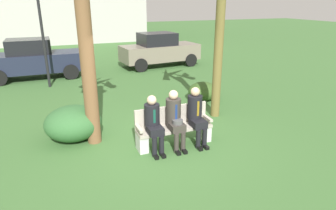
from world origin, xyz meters
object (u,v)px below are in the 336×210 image
shrub_mid_lawn (73,123)px  parked_car_near (34,59)px  seated_man_left (153,121)px  shrub_near_bench (203,91)px  park_bench (173,127)px  seated_man_right (196,113)px  parked_car_far (159,50)px  street_lamp (41,25)px  seated_man_middle (175,117)px

shrub_mid_lawn → parked_car_near: size_ratio=0.34×
seated_man_left → shrub_near_bench: (2.67, 2.72, -0.39)m
park_bench → shrub_near_bench: park_bench is taller
shrub_near_bench → shrub_mid_lawn: size_ratio=0.75×
seated_man_right → shrub_near_bench: seated_man_right is taller
parked_car_far → seated_man_left: bearing=-110.7°
seated_man_right → parked_car_far: 8.64m
parked_car_near → shrub_mid_lawn: bearing=-81.3°
shrub_near_bench → street_lamp: 6.35m
park_bench → seated_man_middle: seated_man_middle is taller
shrub_near_bench → street_lamp: (-4.79, 3.65, 2.02)m
seated_man_middle → park_bench: bearing=81.2°
seated_man_left → street_lamp: size_ratio=0.33×
seated_man_left → seated_man_right: seated_man_right is taller
shrub_near_bench → parked_car_far: 5.71m
parked_car_near → parked_car_far: (5.81, 0.37, 0.00)m
street_lamp → seated_man_right: bearing=-63.6°
seated_man_left → shrub_near_bench: bearing=45.5°
seated_man_right → street_lamp: bearing=116.4°
seated_man_middle → street_lamp: (-2.63, 6.36, 1.60)m
seated_man_middle → shrub_near_bench: bearing=51.5°
park_bench → street_lamp: size_ratio=0.46×
park_bench → parked_car_far: parked_car_far is taller
seated_man_left → seated_man_middle: size_ratio=0.95×
seated_man_right → street_lamp: size_ratio=0.35×
seated_man_right → street_lamp: 7.28m
parked_car_near → street_lamp: 2.28m
seated_man_middle → seated_man_right: (0.54, 0.01, 0.01)m
park_bench → parked_car_near: (-3.17, 7.88, 0.42)m
seated_man_middle → seated_man_right: size_ratio=0.99×
parked_car_near → street_lamp: bearing=-72.4°
seated_man_left → seated_man_right: bearing=0.4°
shrub_mid_lawn → parked_car_near: bearing=98.7°
street_lamp → shrub_near_bench: bearing=-37.3°
park_bench → shrub_near_bench: bearing=50.4°
seated_man_right → park_bench: bearing=166.8°
seated_man_middle → shrub_near_bench: size_ratio=1.32×
seated_man_middle → parked_car_far: (2.66, 8.38, 0.10)m
park_bench → shrub_near_bench: (2.14, 2.59, -0.10)m
seated_man_middle → seated_man_right: 0.54m
shrub_near_bench → parked_car_near: 7.51m
street_lamp → shrub_mid_lawn: bearing=-84.3°
parked_car_near → seated_man_right: bearing=-65.3°
seated_man_left → street_lamp: bearing=108.4°
shrub_mid_lawn → street_lamp: 5.50m
seated_man_right → parked_car_near: (-3.68, 8.00, 0.09)m
shrub_near_bench → seated_man_middle: bearing=-128.5°
seated_man_right → street_lamp: (-3.16, 6.36, 1.59)m
seated_man_middle → shrub_mid_lawn: 2.47m
seated_man_right → shrub_near_bench: 3.19m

